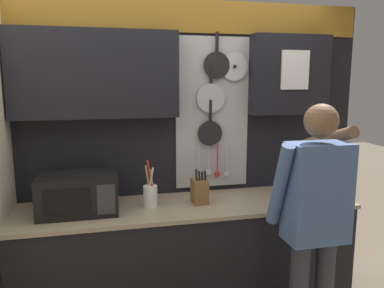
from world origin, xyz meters
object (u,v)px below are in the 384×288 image
microwave (79,193)px  person (315,212)px  knife_block (200,191)px  utensil_crock (150,195)px

microwave → person: person is taller
knife_block → person: bearing=-46.7°
person → knife_block: bearing=133.3°
microwave → knife_block: size_ratio=1.98×
microwave → person: bearing=-23.1°
knife_block → utensil_crock: bearing=179.9°
microwave → utensil_crock: bearing=0.2°
knife_block → utensil_crock: 0.37m
microwave → person: 1.59m
microwave → utensil_crock: size_ratio=1.54×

